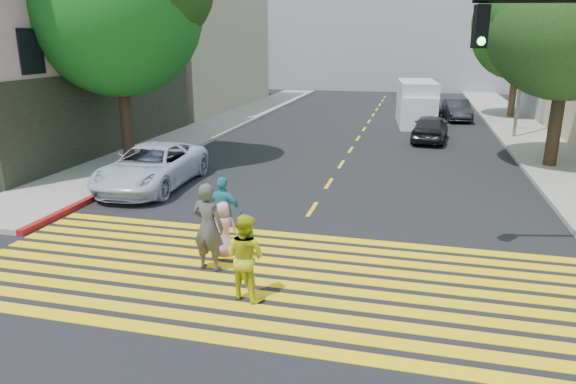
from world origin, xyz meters
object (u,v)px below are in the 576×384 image
at_px(tree_right_near, 575,6).
at_px(dark_car_parked, 457,110).
at_px(silver_car, 424,104).
at_px(white_sedan, 152,166).
at_px(pedestrian_woman, 245,257).
at_px(white_van, 416,104).
at_px(pedestrian_man, 208,227).
at_px(pedestrian_child, 223,229).
at_px(pedestrian_extra, 224,212).
at_px(dark_car_near, 430,128).
at_px(tree_right_far, 522,27).

relative_size(tree_right_near, dark_car_parked, 2.26).
bearing_deg(silver_car, white_sedan, 58.80).
height_order(pedestrian_woman, white_sedan, pedestrian_woman).
bearing_deg(white_van, pedestrian_man, -106.01).
relative_size(silver_car, white_van, 0.81).
bearing_deg(pedestrian_child, pedestrian_extra, -82.18).
xyz_separation_m(pedestrian_extra, white_sedan, (-4.27, 4.33, -0.14)).
xyz_separation_m(tree_right_near, white_sedan, (-13.98, -6.21, -5.34)).
distance_m(pedestrian_extra, dark_car_parked, 24.12).
height_order(tree_right_near, pedestrian_man, tree_right_near).
distance_m(silver_car, white_van, 5.18).
xyz_separation_m(pedestrian_woman, pedestrian_child, (-1.16, 1.85, -0.21)).
relative_size(tree_right_near, pedestrian_woman, 5.22).
bearing_deg(tree_right_near, dark_car_parked, 102.76).
height_order(pedestrian_woman, pedestrian_extra, pedestrian_extra).
bearing_deg(dark_car_parked, pedestrian_woman, -108.28).
xyz_separation_m(pedestrian_extra, silver_car, (4.90, 25.71, -0.21)).
bearing_deg(dark_car_parked, white_van, -140.79).
bearing_deg(white_van, pedestrian_extra, -107.24).
distance_m(white_sedan, silver_car, 23.26).
relative_size(pedestrian_man, silver_car, 0.44).
xyz_separation_m(pedestrian_child, dark_car_near, (4.90, 15.88, 0.03)).
bearing_deg(dark_car_near, pedestrian_extra, 77.26).
relative_size(pedestrian_man, dark_car_near, 0.49).
xyz_separation_m(pedestrian_man, dark_car_parked, (6.67, 24.54, -0.34)).
height_order(dark_car_parked, white_van, white_van).
bearing_deg(silver_car, pedestrian_child, 71.91).
xyz_separation_m(tree_right_far, pedestrian_man, (-10.18, -26.08, -4.71)).
distance_m(tree_right_near, pedestrian_extra, 15.25).
height_order(silver_car, white_van, white_van).
distance_m(tree_right_near, dark_car_near, 8.52).
relative_size(pedestrian_man, white_sedan, 0.38).
relative_size(white_sedan, dark_car_parked, 1.31).
xyz_separation_m(dark_car_near, white_van, (-0.75, 5.31, 0.53)).
xyz_separation_m(dark_car_near, dark_car_parked, (1.75, 7.84, -0.03)).
height_order(pedestrian_man, pedestrian_woman, pedestrian_man).
bearing_deg(pedestrian_extra, pedestrian_man, 103.17).
bearing_deg(pedestrian_child, dark_car_parked, -117.54).
height_order(tree_right_near, dark_car_near, tree_right_near).
xyz_separation_m(pedestrian_woman, silver_car, (3.52, 28.17, -0.20)).
xyz_separation_m(pedestrian_man, white_sedan, (-4.46, 5.75, -0.27)).
distance_m(dark_car_near, silver_car, 10.43).
height_order(pedestrian_man, dark_car_near, pedestrian_man).
xyz_separation_m(tree_right_near, pedestrian_child, (-9.49, -11.15, -5.41)).
height_order(pedestrian_woman, white_van, white_van).
bearing_deg(pedestrian_man, pedestrian_extra, -76.22).
xyz_separation_m(pedestrian_child, white_van, (4.15, 21.19, 0.57)).
bearing_deg(tree_right_far, dark_car_parked, -156.36).
bearing_deg(pedestrian_man, white_van, -94.64).
bearing_deg(dark_car_near, tree_right_near, 139.89).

